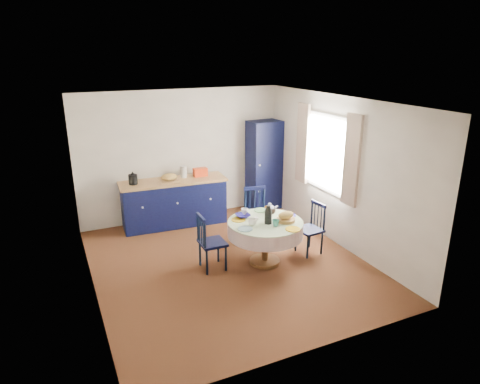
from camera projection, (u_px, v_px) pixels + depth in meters
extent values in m
plane|color=black|center=(229.00, 263.00, 6.70)|extent=(4.50, 4.50, 0.00)
plane|color=white|center=(227.00, 102.00, 5.90)|extent=(4.50, 4.50, 0.00)
cube|color=white|center=(182.00, 155.00, 8.24)|extent=(4.00, 0.02, 2.50)
cube|color=white|center=(85.00, 208.00, 5.51)|extent=(0.02, 4.50, 2.50)
cube|color=white|center=(339.00, 172.00, 7.09)|extent=(0.02, 4.50, 2.50)
plane|color=white|center=(329.00, 154.00, 7.27)|extent=(0.00, 1.20, 1.20)
cube|color=beige|center=(352.00, 161.00, 6.62)|extent=(0.05, 0.34, 1.45)
cube|color=beige|center=(303.00, 143.00, 7.83)|extent=(0.05, 0.34, 1.45)
cube|color=black|center=(174.00, 203.00, 8.08)|extent=(1.94, 0.69, 0.84)
cube|color=tan|center=(173.00, 181.00, 7.94)|extent=(2.00, 0.74, 0.04)
cube|color=#AC2B0D|center=(201.00, 173.00, 8.13)|extent=(0.27, 0.16, 0.16)
cube|color=tan|center=(169.00, 181.00, 7.85)|extent=(0.35, 0.26, 0.02)
ellipsoid|color=tan|center=(169.00, 177.00, 7.83)|extent=(0.31, 0.20, 0.13)
cylinder|color=silver|center=(184.00, 172.00, 8.07)|extent=(0.12, 0.12, 0.22)
cube|color=black|center=(264.00, 166.00, 8.79)|extent=(0.67, 0.50, 1.84)
cylinder|color=white|center=(259.00, 165.00, 8.46)|extent=(0.04, 0.02, 0.04)
cylinder|color=white|center=(258.00, 192.00, 8.63)|extent=(0.04, 0.02, 0.04)
cylinder|color=brown|center=(265.00, 261.00, 6.72)|extent=(0.47, 0.47, 0.05)
cylinder|color=brown|center=(265.00, 243.00, 6.62)|extent=(0.10, 0.10, 0.62)
cylinder|color=brown|center=(265.00, 223.00, 6.52)|extent=(1.09, 1.09, 0.03)
cylinder|color=white|center=(265.00, 229.00, 6.55)|extent=(1.15, 1.15, 0.22)
cylinder|color=white|center=(265.00, 222.00, 6.51)|extent=(1.15, 1.15, 0.01)
cylinder|color=#89B2BB|center=(245.00, 229.00, 6.23)|extent=(0.22, 0.22, 0.01)
cylinder|color=gold|center=(293.00, 229.00, 6.22)|extent=(0.22, 0.22, 0.01)
cylinder|color=navy|center=(289.00, 215.00, 6.75)|extent=(0.22, 0.22, 0.01)
cylinder|color=#79B16C|center=(261.00, 210.00, 6.95)|extent=(0.22, 0.22, 0.01)
cylinder|color=gold|center=(238.00, 220.00, 6.56)|extent=(0.22, 0.22, 0.01)
cylinder|color=#A77942|center=(286.00, 220.00, 6.51)|extent=(0.28, 0.28, 0.05)
ellipsoid|color=tan|center=(286.00, 215.00, 6.48)|extent=(0.26, 0.16, 0.11)
cube|color=silver|center=(255.00, 219.00, 6.56)|extent=(0.10, 0.07, 0.04)
cylinder|color=black|center=(226.00, 259.00, 6.42)|extent=(0.03, 0.03, 0.40)
cylinder|color=black|center=(218.00, 250.00, 6.70)|extent=(0.03, 0.03, 0.40)
cylinder|color=black|center=(207.00, 262.00, 6.31)|extent=(0.03, 0.03, 0.40)
cylinder|color=black|center=(200.00, 253.00, 6.58)|extent=(0.03, 0.03, 0.40)
cube|color=black|center=(212.00, 243.00, 6.43)|extent=(0.38, 0.40, 0.04)
cylinder|color=black|center=(205.00, 235.00, 6.16)|extent=(0.03, 0.03, 0.45)
cylinder|color=black|center=(198.00, 227.00, 6.43)|extent=(0.03, 0.03, 0.45)
cube|color=black|center=(201.00, 218.00, 6.23)|extent=(0.04, 0.36, 0.06)
cylinder|color=black|center=(203.00, 234.00, 6.23)|extent=(0.02, 0.02, 0.38)
cylinder|color=black|center=(201.00, 232.00, 6.30)|extent=(0.02, 0.02, 0.38)
cylinder|color=black|center=(200.00, 230.00, 6.37)|extent=(0.02, 0.02, 0.38)
cylinder|color=black|center=(250.00, 234.00, 7.25)|extent=(0.04, 0.04, 0.43)
cylinder|color=black|center=(269.00, 232.00, 7.33)|extent=(0.04, 0.04, 0.43)
cylinder|color=black|center=(245.00, 227.00, 7.54)|extent=(0.04, 0.04, 0.43)
cylinder|color=black|center=(264.00, 225.00, 7.62)|extent=(0.04, 0.04, 0.43)
cube|color=black|center=(257.00, 217.00, 7.36)|extent=(0.48, 0.47, 0.04)
cylinder|color=black|center=(245.00, 201.00, 7.41)|extent=(0.04, 0.04, 0.48)
cylinder|color=black|center=(264.00, 199.00, 7.49)|extent=(0.04, 0.04, 0.48)
cube|color=black|center=(255.00, 188.00, 7.38)|extent=(0.38, 0.11, 0.06)
cylinder|color=black|center=(250.00, 202.00, 7.43)|extent=(0.02, 0.02, 0.40)
cylinder|color=black|center=(255.00, 201.00, 7.46)|extent=(0.02, 0.02, 0.40)
cylinder|color=black|center=(260.00, 201.00, 7.48)|extent=(0.02, 0.02, 0.40)
cylinder|color=black|center=(296.00, 240.00, 7.06)|extent=(0.03, 0.03, 0.39)
cylinder|color=black|center=(308.00, 247.00, 6.81)|extent=(0.03, 0.03, 0.39)
cylinder|color=black|center=(310.00, 236.00, 7.20)|extent=(0.03, 0.03, 0.39)
cylinder|color=black|center=(322.00, 243.00, 6.95)|extent=(0.03, 0.03, 0.39)
cube|color=black|center=(309.00, 230.00, 6.94)|extent=(0.40, 0.41, 0.04)
cylinder|color=black|center=(312.00, 212.00, 7.07)|extent=(0.03, 0.03, 0.43)
cylinder|color=black|center=(324.00, 218.00, 6.82)|extent=(0.03, 0.03, 0.43)
cube|color=black|center=(319.00, 204.00, 6.88)|extent=(0.07, 0.35, 0.05)
cylinder|color=black|center=(315.00, 215.00, 7.02)|extent=(0.02, 0.02, 0.36)
cylinder|color=black|center=(318.00, 216.00, 6.95)|extent=(0.02, 0.02, 0.36)
cylinder|color=black|center=(321.00, 218.00, 6.88)|extent=(0.02, 0.02, 0.36)
imported|color=silver|center=(252.00, 222.00, 6.37)|extent=(0.12, 0.12, 0.10)
imported|color=#2C6F60|center=(276.00, 223.00, 6.33)|extent=(0.11, 0.11, 0.10)
imported|color=black|center=(272.00, 211.00, 6.80)|extent=(0.13, 0.13, 0.10)
imported|color=silver|center=(245.00, 212.00, 6.76)|extent=(0.11, 0.11, 0.10)
imported|color=navy|center=(243.00, 216.00, 6.66)|extent=(0.23, 0.23, 0.06)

